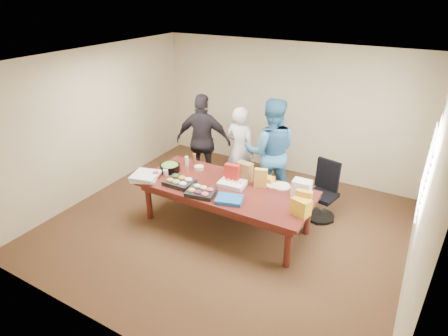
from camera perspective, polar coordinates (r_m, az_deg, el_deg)
The scene contains 39 objects.
floor at distance 6.30m, azimuth 0.27°, elevation -8.92°, with size 5.50×5.00×0.02m, color #47301E.
ceiling at distance 5.22m, azimuth 0.33°, elevation 16.25°, with size 5.50×5.00×0.02m, color white.
wall_back at distance 7.77m, azimuth 9.44°, elevation 8.94°, with size 5.50×0.04×2.70m, color beige.
wall_front at distance 3.93m, azimuth -18.14°, elevation -10.59°, with size 5.50×0.04×2.70m, color beige.
wall_left at distance 7.28m, azimuth -19.09°, elevation 6.64°, with size 0.04×5.00×2.70m, color beige.
wall_right at distance 5.04m, azimuth 28.81°, elevation -4.06°, with size 0.04×5.00×2.70m, color beige.
window_panel at distance 5.52m, azimuth 29.18°, elevation 0.16°, with size 0.03×1.40×1.10m, color white.
window_blinds at distance 5.52m, azimuth 28.78°, elevation 0.25°, with size 0.04×1.36×1.00m, color beige.
conference_table at distance 6.08m, azimuth 0.27°, elevation -5.96°, with size 2.80×1.20×0.75m, color #4C1C0F.
office_chair at distance 6.44m, azimuth 15.03°, elevation -3.79°, with size 0.50×0.50×0.98m, color black.
person_center at distance 6.96m, azimuth 2.51°, elevation 2.78°, with size 0.62×0.41×1.69m, color silver.
person_right at distance 6.61m, azimuth 7.18°, elevation 2.49°, with size 0.95×0.74×1.95m, color teal.
person_left at distance 7.17m, azimuth -3.22°, elevation 4.18°, with size 1.08×0.45×1.85m, color black.
veggie_tray at distance 5.99m, azimuth -6.91°, elevation -2.20°, with size 0.45×0.35×0.07m, color black.
fruit_tray at distance 5.67m, azimuth -3.58°, elevation -3.78°, with size 0.43×0.34×0.07m, color black.
sheet_cake at distance 5.90m, azimuth 1.31°, elevation -2.41°, with size 0.41×0.31×0.07m, color white.
salad_bowl at distance 6.44m, azimuth -8.37°, elevation 0.05°, with size 0.35×0.35×0.11m, color black.
chip_bag_blue at distance 5.49m, azimuth 0.81°, elevation -4.88°, with size 0.39×0.29×0.06m, color #1B58AB.
chip_bag_red at distance 5.91m, azimuth 1.25°, elevation -0.93°, with size 0.23×0.09×0.34m, color #B02117.
chip_bag_yellow at distance 5.30m, azimuth 12.18°, elevation -5.04°, with size 0.22×0.09×0.33m, color gold.
chip_bag_orange at distance 5.85m, azimuth 5.71°, elevation -1.54°, with size 0.20×0.09×0.31m, color gold.
mayo_jar at distance 6.19m, azimuth 0.91°, elevation -0.59°, with size 0.09×0.09×0.15m, color white.
mustard_bottle at distance 6.10m, azimuth 1.48°, elevation -0.84°, with size 0.06×0.06×0.18m, color yellow.
dressing_bottle at distance 6.63m, azimuth -4.61°, elevation 1.45°, with size 0.06×0.06×0.19m, color brown.
ranch_bottle at distance 6.54m, azimuth -5.77°, elevation 1.03°, with size 0.06×0.06×0.19m, color beige.
banana_bunch at distance 6.07m, azimuth 6.54°, elevation -1.68°, with size 0.26×0.15×0.09m, color gold.
bread_loaf at distance 6.18m, azimuth 1.74°, elevation -0.74°, with size 0.33×0.14×0.13m, color brown.
kraft_bag at distance 6.00m, azimuth 3.21°, elevation -0.60°, with size 0.25×0.14×0.33m, color olive.
red_cup at distance 6.22m, azimuth -10.48°, elevation -1.05°, with size 0.09×0.09×0.12m, color #C12242.
clear_cup_a at distance 6.28m, azimuth -9.01°, elevation -0.69°, with size 0.08×0.08×0.11m, color silver.
clear_cup_b at distance 6.33m, azimuth -8.87°, elevation -0.45°, with size 0.08×0.08×0.11m, color silver.
pizza_box_lower at distance 6.26m, azimuth -12.05°, elevation -1.38°, with size 0.41×0.41×0.05m, color white.
pizza_box_upper at distance 6.22m, azimuth -12.07°, elevation -1.10°, with size 0.41×0.41×0.05m, color silver.
plate_a at distance 5.96m, azimuth 8.86°, elevation -2.77°, with size 0.29×0.29×0.02m, color beige.
plate_b at distance 5.97m, azimuth 7.55°, elevation -2.65°, with size 0.21×0.21×0.01m, color silver.
dip_bowl_a at distance 6.14m, azimuth 2.62°, elevation -1.31°, with size 0.15×0.15×0.06m, color silver.
dip_bowl_b at distance 6.43m, azimuth -3.87°, elevation 0.02°, with size 0.17×0.17×0.07m, color beige.
grocery_bag_white at distance 5.64m, azimuth 11.89°, elevation -3.23°, with size 0.27×0.19×0.29m, color white.
grocery_bag_yellow at distance 5.25m, azimuth 11.82°, elevation -5.88°, with size 0.25×0.17×0.25m, color gold.
Camera 1 is at (2.51, -4.49, 3.62)m, focal length 29.55 mm.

